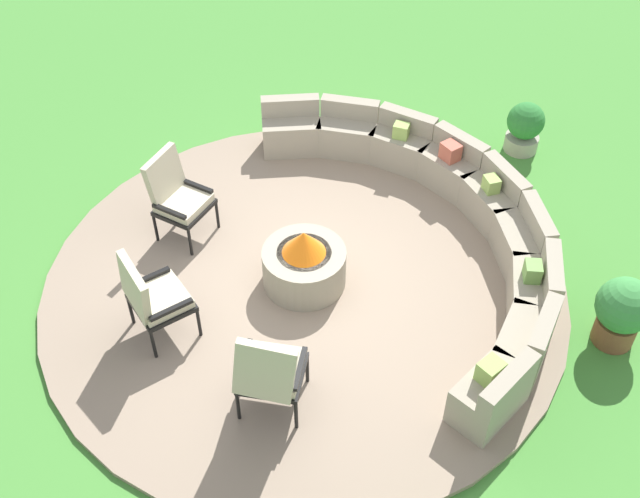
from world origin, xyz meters
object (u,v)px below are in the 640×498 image
Objects in this scene: potted_plant_1 at (525,127)px; potted_plant_3 at (623,311)px; fire_pit at (304,263)px; lounge_chair_back_left at (269,371)px; lounge_chair_front_right at (151,296)px; lounge_chair_front_left at (177,195)px; curved_stone_bench at (444,216)px.

potted_plant_3 reaches higher than potted_plant_1.
potted_plant_3 is (2.33, 2.29, 0.10)m from fire_pit.
lounge_chair_back_left is 1.35× the size of potted_plant_3.
lounge_chair_front_right is 1.36× the size of potted_plant_3.
potted_plant_3 is (3.77, 3.08, -0.17)m from lounge_chair_front_left.
lounge_chair_front_left is 4.87m from potted_plant_3.
lounge_chair_back_left is at bearing -69.16° from potted_plant_1.
lounge_chair_back_left reaches higher than potted_plant_1.
curved_stone_bench is (0.21, 1.74, 0.00)m from fire_pit.
lounge_chair_front_right is at bearing -96.46° from curved_stone_bench.
lounge_chair_front_left is 2.70m from lounge_chair_back_left.
lounge_chair_front_right is at bearing 27.75° from lounge_chair_front_left.
potted_plant_3 reaches higher than curved_stone_bench.
curved_stone_bench is 4.81× the size of lounge_chair_front_left.
lounge_chair_front_right is (1.27, -0.85, 0.00)m from lounge_chair_front_left.
curved_stone_bench is 7.44× the size of potted_plant_1.
potted_plant_3 is at bearing 14.54° from curved_stone_bench.
fire_pit is at bearing -80.84° from potted_plant_1.
curved_stone_bench is 6.34× the size of potted_plant_3.
lounge_chair_front_right is 1.60× the size of potted_plant_1.
lounge_chair_back_left is at bearing 18.86° from lounge_chair_front_right.
lounge_chair_front_right is at bearing -122.48° from potted_plant_3.
curved_stone_bench is at bearing -165.46° from potted_plant_3.
lounge_chair_back_left is at bearing -70.18° from curved_stone_bench.
lounge_chair_front_left is at bearing -151.26° from fire_pit.
lounge_chair_back_left is at bearing -41.84° from fire_pit.
potted_plant_3 is at bearing 55.47° from lounge_chair_front_right.
lounge_chair_front_right is (-0.17, -1.64, 0.27)m from fire_pit.
lounge_chair_back_left reaches higher than lounge_chair_front_left.
fire_pit is 1.75m from curved_stone_bench.
lounge_chair_back_left is (1.23, -1.10, 0.27)m from fire_pit.
lounge_chair_front_left is (-1.45, -0.79, 0.27)m from fire_pit.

